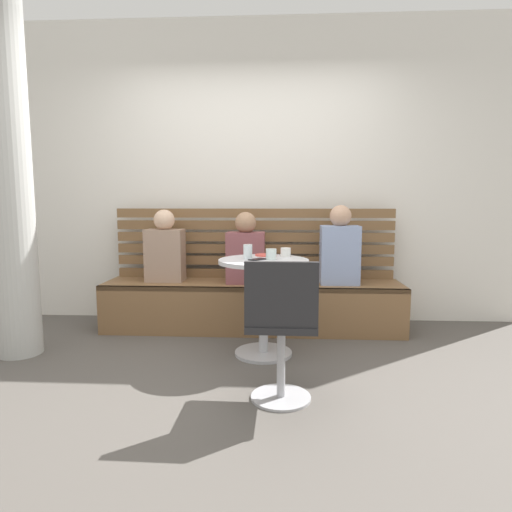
% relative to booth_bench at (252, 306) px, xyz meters
% --- Properties ---
extents(ground, '(8.00, 8.00, 0.00)m').
position_rel_booth_bench_xyz_m(ground, '(0.00, -1.20, -0.22)').
color(ground, '#514C47').
extents(back_wall, '(5.20, 0.10, 2.90)m').
position_rel_booth_bench_xyz_m(back_wall, '(0.00, 0.44, 1.23)').
color(back_wall, silver).
rests_on(back_wall, ground).
extents(concrete_pillar, '(0.32, 0.32, 2.80)m').
position_rel_booth_bench_xyz_m(concrete_pillar, '(-1.75, -0.75, 1.18)').
color(concrete_pillar, '#B2B2AD').
rests_on(concrete_pillar, ground).
extents(booth_bench, '(2.70, 0.52, 0.44)m').
position_rel_booth_bench_xyz_m(booth_bench, '(0.00, 0.00, 0.00)').
color(booth_bench, brown).
rests_on(booth_bench, ground).
extents(booth_backrest, '(2.65, 0.04, 0.67)m').
position_rel_booth_bench_xyz_m(booth_backrest, '(0.00, 0.24, 0.56)').
color(booth_backrest, brown).
rests_on(booth_backrest, booth_bench).
extents(cafe_table, '(0.68, 0.68, 0.74)m').
position_rel_booth_bench_xyz_m(cafe_table, '(0.13, -0.66, 0.30)').
color(cafe_table, '#ADADB2').
rests_on(cafe_table, ground).
extents(white_chair, '(0.40, 0.40, 0.85)m').
position_rel_booth_bench_xyz_m(white_chair, '(0.26, -1.47, 0.24)').
color(white_chair, '#ADADB2').
rests_on(white_chair, ground).
extents(person_adult, '(0.34, 0.22, 0.70)m').
position_rel_booth_bench_xyz_m(person_adult, '(0.78, -0.03, 0.53)').
color(person_adult, '#8C9EC6').
rests_on(person_adult, booth_bench).
extents(person_child_left, '(0.34, 0.22, 0.64)m').
position_rel_booth_bench_xyz_m(person_child_left, '(-0.06, -0.03, 0.50)').
color(person_child_left, brown).
rests_on(person_child_left, booth_bench).
extents(person_child_middle, '(0.34, 0.22, 0.66)m').
position_rel_booth_bench_xyz_m(person_child_middle, '(-0.81, 0.03, 0.51)').
color(person_child_middle, '#9E7F6B').
rests_on(person_child_middle, booth_bench).
extents(cup_glass_short, '(0.08, 0.08, 0.08)m').
position_rel_booth_bench_xyz_m(cup_glass_short, '(0.18, -0.66, 0.56)').
color(cup_glass_short, silver).
rests_on(cup_glass_short, cafe_table).
extents(cup_ceramic_white, '(0.08, 0.08, 0.07)m').
position_rel_booth_bench_xyz_m(cup_ceramic_white, '(0.29, -0.49, 0.55)').
color(cup_ceramic_white, white).
rests_on(cup_ceramic_white, cafe_table).
extents(cup_water_clear, '(0.07, 0.07, 0.11)m').
position_rel_booth_bench_xyz_m(cup_water_clear, '(0.01, -0.63, 0.57)').
color(cup_water_clear, white).
rests_on(cup_water_clear, cafe_table).
extents(plate_small, '(0.17, 0.17, 0.01)m').
position_rel_booth_bench_xyz_m(plate_small, '(0.14, -0.44, 0.52)').
color(plate_small, '#DB4C42').
rests_on(plate_small, cafe_table).
extents(phone_on_table, '(0.14, 0.15, 0.01)m').
position_rel_booth_bench_xyz_m(phone_on_table, '(0.09, -0.69, 0.52)').
color(phone_on_table, black).
rests_on(phone_on_table, cafe_table).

